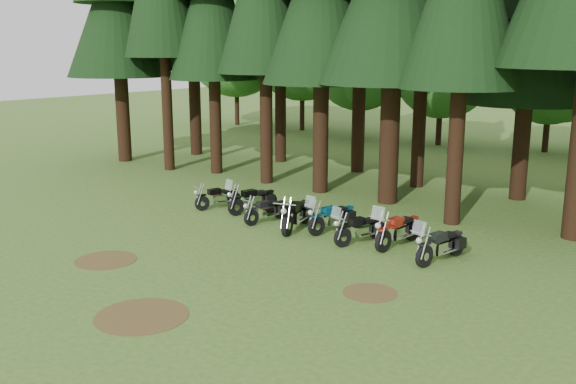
# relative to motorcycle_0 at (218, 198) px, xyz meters

# --- Properties ---
(ground) EXTENTS (120.00, 120.00, 0.00)m
(ground) POSITION_rel_motorcycle_0_xyz_m (4.69, -4.59, -0.40)
(ground) COLOR #3A5F20
(ground) RESTS_ON ground
(decid_0) EXTENTS (8.00, 7.78, 10.00)m
(decid_0) POSITION_rel_motorcycle_0_xyz_m (-17.41, 20.68, 5.49)
(decid_0) COLOR black
(decid_0) RESTS_ON ground
(decid_1) EXTENTS (7.91, 7.69, 9.88)m
(decid_1) POSITION_rel_motorcycle_0_xyz_m (-11.29, 21.18, 5.43)
(decid_1) COLOR black
(decid_1) RESTS_ON ground
(decid_2) EXTENTS (6.72, 6.53, 8.40)m
(decid_2) POSITION_rel_motorcycle_0_xyz_m (-5.74, 20.19, 4.55)
(decid_2) COLOR black
(decid_2) RESTS_ON ground
(decid_3) EXTENTS (6.12, 5.95, 7.65)m
(decid_3) POSITION_rel_motorcycle_0_xyz_m (-0.02, 20.54, 4.11)
(decid_3) COLOR black
(decid_3) RESTS_ON ground
(decid_4) EXTENTS (5.93, 5.76, 7.41)m
(decid_4) POSITION_rel_motorcycle_0_xyz_m (6.27, 21.74, 3.97)
(decid_4) COLOR black
(decid_4) RESTS_ON ground
(dirt_patch_0) EXTENTS (1.80, 1.80, 0.01)m
(dirt_patch_0) POSITION_rel_motorcycle_0_xyz_m (1.69, -6.59, -0.40)
(dirt_patch_0) COLOR #4C3D1E
(dirt_patch_0) RESTS_ON ground
(dirt_patch_1) EXTENTS (1.40, 1.40, 0.01)m
(dirt_patch_1) POSITION_rel_motorcycle_0_xyz_m (9.19, -4.09, -0.40)
(dirt_patch_1) COLOR #4C3D1E
(dirt_patch_1) RESTS_ON ground
(dirt_patch_2) EXTENTS (2.20, 2.20, 0.01)m
(dirt_patch_2) POSITION_rel_motorcycle_0_xyz_m (5.69, -8.59, -0.40)
(dirt_patch_2) COLOR #4C3D1E
(dirt_patch_2) RESTS_ON ground
(motorcycle_0) EXTENTS (0.77, 1.88, 0.79)m
(motorcycle_0) POSITION_rel_motorcycle_0_xyz_m (0.00, 0.00, 0.00)
(motorcycle_0) COLOR black
(motorcycle_0) RESTS_ON ground
(motorcycle_1) EXTENTS (0.84, 2.22, 1.40)m
(motorcycle_1) POSITION_rel_motorcycle_0_xyz_m (1.49, 0.31, 0.06)
(motorcycle_1) COLOR black
(motorcycle_1) RESTS_ON ground
(motorcycle_2) EXTENTS (0.50, 1.95, 0.80)m
(motorcycle_2) POSITION_rel_motorcycle_0_xyz_m (2.79, -0.44, 0.00)
(motorcycle_2) COLOR black
(motorcycle_2) RESTS_ON ground
(motorcycle_3) EXTENTS (0.82, 2.36, 0.98)m
(motorcycle_3) POSITION_rel_motorcycle_0_xyz_m (4.20, -0.55, 0.10)
(motorcycle_3) COLOR black
(motorcycle_3) RESTS_ON ground
(motorcycle_4) EXTENTS (0.72, 2.24, 1.41)m
(motorcycle_4) POSITION_rel_motorcycle_0_xyz_m (5.33, 0.00, 0.07)
(motorcycle_4) COLOR black
(motorcycle_4) RESTS_ON ground
(motorcycle_5) EXTENTS (0.90, 2.10, 1.34)m
(motorcycle_5) POSITION_rel_motorcycle_0_xyz_m (6.76, -0.56, 0.04)
(motorcycle_5) COLOR black
(motorcycle_5) RESTS_ON ground
(motorcycle_6) EXTENTS (0.56, 2.40, 1.50)m
(motorcycle_6) POSITION_rel_motorcycle_0_xyz_m (7.88, -0.13, 0.10)
(motorcycle_6) COLOR black
(motorcycle_6) RESTS_ON ground
(motorcycle_7) EXTENTS (0.72, 2.25, 1.42)m
(motorcycle_7) POSITION_rel_motorcycle_0_xyz_m (9.56, -0.69, 0.07)
(motorcycle_7) COLOR black
(motorcycle_7) RESTS_ON ground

